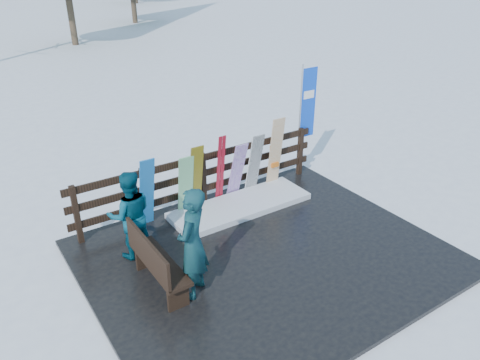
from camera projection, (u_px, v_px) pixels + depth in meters
ground at (266, 258)px, 8.30m from camera, size 700.00×700.00×0.00m
deck at (266, 256)px, 8.28m from camera, size 6.00×5.00×0.08m
fence at (203, 175)px, 9.60m from camera, size 5.60×0.10×1.15m
snow_patch at (240, 206)px, 9.68m from camera, size 2.98×1.00×0.12m
bench at (155, 261)px, 7.22m from camera, size 0.40×1.50×0.97m
snowboard_0 at (147, 193)px, 8.74m from camera, size 0.28×0.38×1.49m
snowboard_1 at (186, 186)px, 9.18m from camera, size 0.31×0.22×1.31m
snowboard_2 at (196, 179)px, 9.26m from camera, size 0.27×0.28×1.48m
snowboard_3 at (237, 171)px, 9.78m from camera, size 0.30×0.42×1.33m
snowboard_4 at (254, 164)px, 9.98m from camera, size 0.30×0.32×1.41m
snowboard_5 at (275, 153)px, 10.20m from camera, size 0.31×0.22×1.65m
ski_pair_a at (221, 169)px, 9.61m from camera, size 0.16×0.22×1.53m
ski_pair_b at (277, 154)px, 10.32m from camera, size 0.17×0.26×1.54m
rental_flag at (306, 108)px, 10.57m from camera, size 0.45×0.04×2.60m
person_front at (192, 244)px, 6.96m from camera, size 0.79×0.76×1.82m
person_back at (130, 215)px, 7.90m from camera, size 0.91×0.78×1.61m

